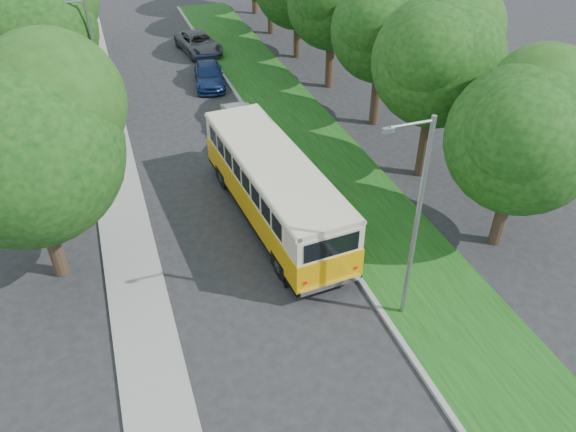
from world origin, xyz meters
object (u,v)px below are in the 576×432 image
object	(u,v)px
lamppost_far	(95,63)
vintage_bus	(274,190)
car_silver	(249,132)
car_grey	(199,43)
car_white	(241,121)
lamppost_near	(415,219)
car_blue	(209,75)

from	to	relation	value
lamppost_far	vintage_bus	bearing A→B (deg)	-60.78
car_silver	car_grey	world-z (taller)	car_silver
vintage_bus	car_white	size ratio (longest dim) A/B	2.67
vintage_bus	lamppost_near	bearing A→B (deg)	-74.75
lamppost_near	car_silver	xyz separation A→B (m)	(-1.60, 14.39, -3.62)
lamppost_far	car_silver	distance (m)	9.03
car_silver	car_blue	distance (m)	9.08
vintage_bus	car_silver	bearing A→B (deg)	78.35
vintage_bus	car_blue	xyz separation A→B (m)	(0.70, 16.36, -0.97)
lamppost_far	car_white	world-z (taller)	lamppost_far
car_blue	lamppost_far	bearing A→B (deg)	-136.47
lamppost_near	lamppost_far	world-z (taller)	lamppost_near
lamppost_far	car_blue	world-z (taller)	lamppost_far
car_white	car_blue	bearing A→B (deg)	91.29
vintage_bus	lamppost_far	bearing A→B (deg)	114.85
car_blue	car_grey	world-z (taller)	car_grey
car_silver	car_blue	size ratio (longest dim) A/B	0.93
lamppost_near	car_white	world-z (taller)	lamppost_near
lamppost_near	car_blue	world-z (taller)	lamppost_near
lamppost_near	car_grey	size ratio (longest dim) A/B	1.50
vintage_bus	car_blue	distance (m)	16.40
car_white	car_grey	bearing A→B (deg)	88.04
car_blue	car_grey	xyz separation A→B (m)	(0.63, 6.42, 0.06)
car_white	lamppost_near	bearing A→B (deg)	-84.29
vintage_bus	car_blue	size ratio (longest dim) A/B	2.36
lamppost_far	car_white	distance (m)	8.43
vintage_bus	car_blue	world-z (taller)	vintage_bus
vintage_bus	car_silver	xyz separation A→B (m)	(0.93, 7.28, -0.90)
lamppost_far	car_grey	bearing A→B (deg)	55.94
lamppost_near	lamppost_far	size ratio (longest dim) A/B	1.07
car_silver	lamppost_near	bearing A→B (deg)	-103.66
car_silver	car_blue	world-z (taller)	car_silver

